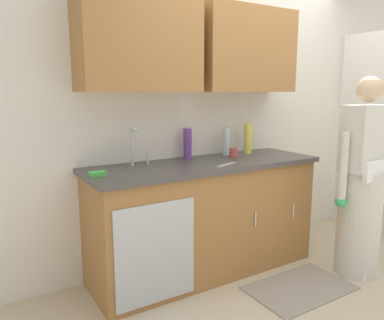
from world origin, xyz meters
TOP-DOWN VIEW (x-y plane):
  - ground_plane at (0.00, 0.00)m, footprint 9.00×9.00m
  - kitchen_wall_with_uppers at (-0.14, 0.99)m, footprint 4.80×0.44m
  - counter_cabinet at (-0.55, 0.70)m, footprint 1.90×0.62m
  - countertop at (-0.55, 0.70)m, footprint 1.96×0.66m
  - sink at (-1.08, 0.71)m, footprint 0.50×0.36m
  - person_at_sink at (0.51, -0.00)m, footprint 0.55×0.34m
  - floor_mat at (-0.09, 0.05)m, footprint 0.80×0.50m
  - bottle_water_tall at (0.02, 0.84)m, footprint 0.07×0.07m
  - bottle_water_short at (-0.21, 0.88)m, footprint 0.06×0.06m
  - bottle_soap at (-0.59, 0.91)m, footprint 0.07×0.07m
  - cup_by_sink at (-0.22, 0.75)m, footprint 0.08×0.08m
  - knife_on_counter at (-0.47, 0.51)m, footprint 0.23×0.11m
  - sponge at (-1.45, 0.65)m, footprint 0.11×0.07m

SIDE VIEW (x-z plane):
  - ground_plane at x=0.00m, z-range 0.00..0.00m
  - floor_mat at x=-0.09m, z-range 0.00..0.01m
  - counter_cabinet at x=-0.55m, z-range 0.00..0.90m
  - person_at_sink at x=0.51m, z-range -0.12..1.50m
  - countertop at x=-0.55m, z-range 0.90..0.94m
  - sink at x=-1.08m, z-range 0.75..1.10m
  - knife_on_counter at x=-0.47m, z-range 0.94..0.95m
  - sponge at x=-1.45m, z-range 0.94..0.97m
  - cup_by_sink at x=-0.22m, z-range 0.94..1.02m
  - bottle_water_short at x=-0.21m, z-range 0.94..1.19m
  - bottle_soap at x=-0.59m, z-range 0.94..1.20m
  - bottle_water_tall at x=0.02m, z-range 0.94..1.22m
  - kitchen_wall_with_uppers at x=-0.14m, z-range 0.13..2.83m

